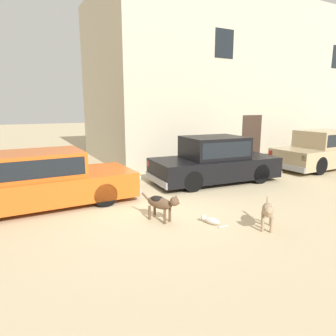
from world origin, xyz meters
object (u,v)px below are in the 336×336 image
at_px(parked_sedan_nearest, 40,179).
at_px(stray_cat, 211,221).
at_px(parked_sedan_second, 214,160).
at_px(stray_dog_spotted, 161,203).
at_px(stray_dog_tan, 268,211).
at_px(parked_sedan_third, 324,150).

bearing_deg(parked_sedan_nearest, stray_cat, -45.30).
bearing_deg(parked_sedan_second, parked_sedan_nearest, -175.60).
distance_m(parked_sedan_nearest, stray_dog_spotted, 3.23).
distance_m(parked_sedan_second, stray_dog_tan, 4.06).
bearing_deg(parked_sedan_nearest, parked_sedan_second, -1.10).
relative_size(parked_sedan_second, parked_sedan_third, 0.93).
height_order(parked_sedan_third, stray_dog_spotted, parked_sedan_third).
relative_size(parked_sedan_second, stray_cat, 8.16).
distance_m(parked_sedan_third, stray_cat, 8.18).
bearing_deg(stray_dog_spotted, parked_sedan_second, 102.31).
bearing_deg(stray_dog_tan, stray_cat, -88.17).
xyz_separation_m(parked_sedan_third, stray_cat, (-7.66, -2.81, -0.67)).
distance_m(stray_dog_tan, stray_cat, 1.19).
distance_m(parked_sedan_third, stray_dog_tan, 7.72).
relative_size(stray_dog_spotted, stray_dog_tan, 1.43).
distance_m(stray_dog_spotted, stray_cat, 1.14).
bearing_deg(parked_sedan_second, stray_dog_tan, -106.48).
xyz_separation_m(parked_sedan_second, parked_sedan_third, (5.38, -0.18, 0.01)).
relative_size(parked_sedan_second, stray_dog_tan, 6.17).
distance_m(parked_sedan_third, stray_dog_spotted, 8.80).
bearing_deg(stray_dog_spotted, stray_dog_tan, 25.60).
bearing_deg(stray_dog_tan, parked_sedan_third, 162.65).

